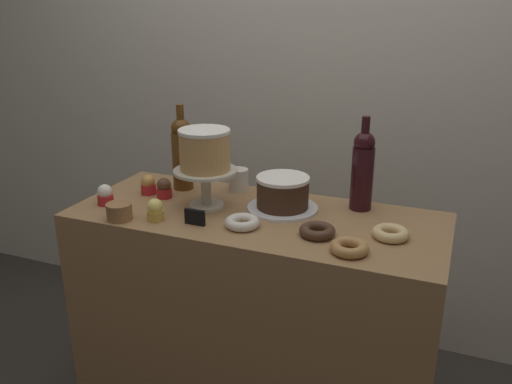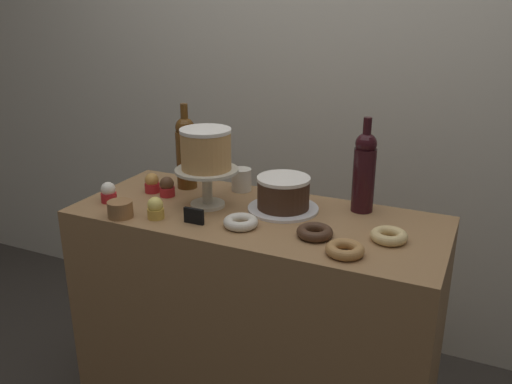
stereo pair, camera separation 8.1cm
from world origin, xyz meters
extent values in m
cube|color=beige|center=(0.00, 0.84, 1.30)|extent=(6.00, 0.05, 2.60)
cube|color=#997047|center=(0.00, 0.00, 0.46)|extent=(1.26, 0.53, 0.92)
cylinder|color=beige|center=(-0.19, 0.00, 0.93)|extent=(0.12, 0.12, 0.01)
cylinder|color=beige|center=(-0.19, 0.00, 0.99)|extent=(0.04, 0.04, 0.11)
cylinder|color=beige|center=(-0.19, 0.00, 1.05)|extent=(0.22, 0.22, 0.01)
cylinder|color=tan|center=(-0.19, 0.00, 1.12)|extent=(0.17, 0.17, 0.13)
cylinder|color=white|center=(-0.19, 0.00, 1.19)|extent=(0.18, 0.18, 0.01)
cylinder|color=white|center=(0.07, 0.08, 0.93)|extent=(0.25, 0.25, 0.01)
cylinder|color=#3D2619|center=(0.07, 0.08, 0.98)|extent=(0.18, 0.18, 0.10)
cylinder|color=white|center=(0.07, 0.08, 1.03)|extent=(0.18, 0.18, 0.01)
cylinder|color=#5B3814|center=(-0.36, 0.14, 1.03)|extent=(0.08, 0.08, 0.22)
sphere|color=#5B3814|center=(-0.36, 0.14, 1.16)|extent=(0.07, 0.07, 0.07)
cylinder|color=#5B3814|center=(-0.36, 0.14, 1.21)|extent=(0.03, 0.03, 0.08)
cylinder|color=black|center=(0.32, 0.18, 1.03)|extent=(0.08, 0.08, 0.22)
sphere|color=black|center=(0.32, 0.18, 1.16)|extent=(0.07, 0.07, 0.07)
cylinder|color=black|center=(0.32, 0.18, 1.21)|extent=(0.03, 0.03, 0.08)
cylinder|color=red|center=(-0.37, 0.03, 0.94)|extent=(0.06, 0.06, 0.03)
sphere|color=brown|center=(-0.37, 0.03, 0.97)|extent=(0.05, 0.05, 0.05)
cylinder|color=red|center=(-0.53, -0.11, 0.94)|extent=(0.06, 0.06, 0.03)
sphere|color=white|center=(-0.53, -0.11, 0.97)|extent=(0.05, 0.05, 0.05)
cylinder|color=red|center=(-0.45, 0.04, 0.94)|extent=(0.06, 0.06, 0.03)
sphere|color=#CC9347|center=(-0.45, 0.04, 0.97)|extent=(0.05, 0.05, 0.05)
cylinder|color=gold|center=(-0.29, -0.17, 0.94)|extent=(0.06, 0.06, 0.03)
sphere|color=#EFDB6B|center=(-0.29, -0.17, 0.97)|extent=(0.05, 0.05, 0.05)
torus|color=silver|center=(0.00, -0.12, 0.94)|extent=(0.11, 0.11, 0.03)
torus|color=#E0C17F|center=(0.45, -0.03, 0.94)|extent=(0.11, 0.11, 0.03)
torus|color=#472D1E|center=(0.24, -0.09, 0.94)|extent=(0.11, 0.11, 0.03)
torus|color=#B27F47|center=(0.36, -0.17, 0.94)|extent=(0.11, 0.11, 0.03)
cylinder|color=olive|center=(-0.40, -0.21, 0.93)|extent=(0.08, 0.08, 0.01)
cylinder|color=olive|center=(-0.40, -0.21, 0.94)|extent=(0.08, 0.08, 0.01)
cylinder|color=olive|center=(-0.40, -0.21, 0.95)|extent=(0.08, 0.08, 0.01)
cylinder|color=olive|center=(-0.40, -0.21, 0.96)|extent=(0.08, 0.08, 0.01)
cylinder|color=olive|center=(-0.40, -0.21, 0.97)|extent=(0.08, 0.08, 0.01)
cube|color=black|center=(-0.15, -0.16, 0.95)|extent=(0.07, 0.01, 0.05)
cylinder|color=silver|center=(-0.15, 0.20, 0.96)|extent=(0.08, 0.08, 0.09)
camera|label=1|loc=(0.63, -1.56, 1.60)|focal=37.53mm
camera|label=2|loc=(0.70, -1.53, 1.60)|focal=37.53mm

